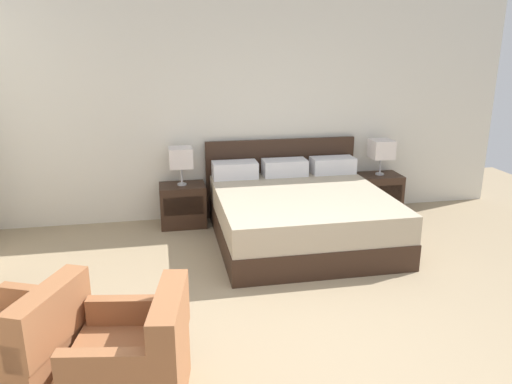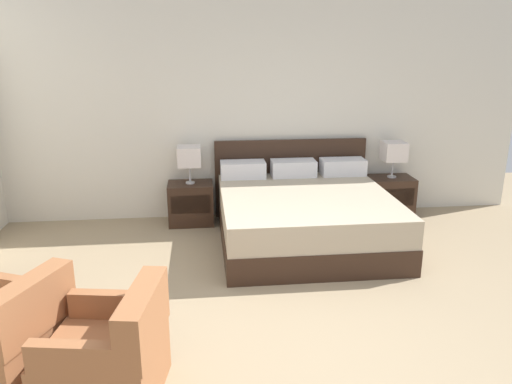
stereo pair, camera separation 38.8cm
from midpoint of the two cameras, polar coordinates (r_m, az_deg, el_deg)
ground_plane at (r=3.67m, az=2.78°, el=-19.69°), size 9.89×9.89×0.00m
wall_back at (r=6.27m, az=-4.33°, el=9.70°), size 7.16×0.06×2.81m
bed at (r=5.65m, az=3.07°, el=-2.52°), size 1.94×1.99×0.99m
nightstand_left at (r=6.20m, az=-10.14°, el=-1.50°), size 0.55×0.40×0.52m
nightstand_right at (r=6.72m, az=12.20°, el=-0.18°), size 0.55×0.40×0.52m
table_lamp_left at (r=6.04m, az=-10.42°, el=3.85°), size 0.28×0.28×0.46m
table_lamp_right at (r=6.57m, az=12.51°, el=4.77°), size 0.28×0.28×0.46m
armchair_by_window at (r=3.72m, az=-27.89°, el=-15.97°), size 0.90×0.90×0.76m
armchair_companion at (r=3.36m, az=-17.08°, el=-18.42°), size 0.79×0.78×0.76m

